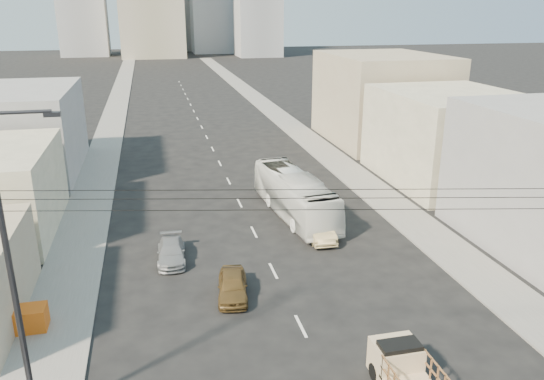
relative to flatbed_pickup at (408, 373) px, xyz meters
name	(u,v)px	position (x,y,z in m)	size (l,w,h in m)	color
sidewalk_left	(115,112)	(-14.54, 67.74, -1.03)	(3.50, 180.00, 0.12)	slate
sidewalk_right	(265,106)	(8.96, 67.74, -1.03)	(3.50, 180.00, 0.12)	slate
lane_dashes	(204,132)	(-2.79, 50.74, -1.09)	(0.15, 104.00, 0.01)	silver
flatbed_pickup	(408,373)	(0.00, 0.00, 0.00)	(1.95, 4.41, 1.90)	#CDB189
city_bus	(295,195)	(0.85, 20.27, 0.54)	(2.75, 11.76, 3.27)	white
sedan_brown	(233,285)	(-5.61, 9.34, -0.43)	(1.58, 3.92, 1.34)	brown
sedan_tan	(319,228)	(1.33, 15.76, -0.37)	(1.53, 4.37, 1.44)	tan
sedan_grey	(171,252)	(-8.64, 14.49, -0.50)	(1.67, 4.11, 1.19)	gray
streetlamp_left	(14,270)	(-14.18, 1.74, 5.34)	(2.36, 0.25, 12.00)	#2D2D33
overhead_wires	(360,199)	(-2.79, -0.76, 7.87)	(23.01, 5.02, 0.72)	black
crate_stack	(27,319)	(-15.79, 8.31, -0.40)	(1.80, 1.20, 1.14)	#D05913
bldg_right_mid	(450,137)	(16.71, 25.74, 2.91)	(11.00, 14.00, 8.00)	#B0AA8E
bldg_right_far	(381,98)	(17.21, 41.74, 3.91)	(12.00, 16.00, 10.00)	tan
bldg_left_far	(9,132)	(-22.29, 36.74, 2.91)	(12.00, 16.00, 8.00)	gray
midrise_nw	(82,2)	(-28.79, 177.74, 15.91)	(15.00, 15.00, 34.00)	#96989E
midrise_east	(258,12)	(27.21, 162.74, 12.91)	(14.00, 14.00, 28.00)	#96989E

